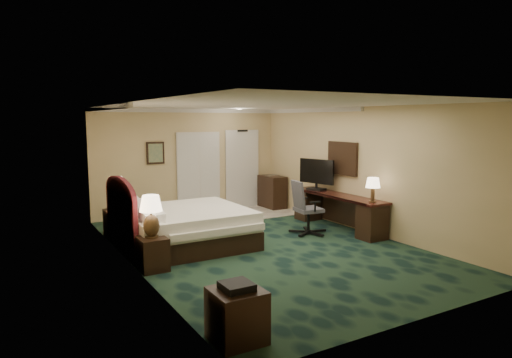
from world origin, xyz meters
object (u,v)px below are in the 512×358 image
nightstand_near (153,254)px  minibar (272,192)px  nightstand_far (116,223)px  bed_bench (234,224)px  bed (186,228)px  desk_chair (309,207)px  lamp_near (151,216)px  tv (316,175)px  desk (337,211)px  side_table (237,315)px  lamp_far (116,193)px

nightstand_near → minibar: minibar is taller
nightstand_far → bed_bench: nightstand_far is taller
bed → desk_chair: desk_chair is taller
nightstand_near → lamp_near: lamp_near is taller
tv → desk: bearing=-103.7°
lamp_near → desk: 4.55m
lamp_near → minibar: (4.49, 3.50, -0.44)m
bed_bench → minibar: bearing=63.2°
nightstand_far → tv: size_ratio=0.59×
bed → side_table: 3.99m
tv → bed: bearing=170.4°
lamp_far → desk: lamp_far is taller
bed → bed_bench: bed is taller
lamp_near → desk: bearing=9.1°
lamp_far → bed_bench: bearing=-26.3°
bed_bench → desk: size_ratio=0.50×
desk → tv: bearing=92.4°
nightstand_near → side_table: side_table is taller
lamp_near → desk: size_ratio=0.26×
side_table → desk: bearing=38.7°
bed → nightstand_far: 1.75m
side_table → desk: 5.63m
bed_bench → desk: desk is taller
nightstand_near → minibar: (4.48, 3.50, 0.17)m
nightstand_far → bed_bench: size_ratio=0.42×
minibar → side_table: bearing=-125.0°
desk → bed_bench: bearing=163.4°
nightstand_near → side_table: 2.81m
bed → side_table: (-0.93, -3.88, -0.06)m
nightstand_far → lamp_far: bearing=-71.2°
lamp_far → tv: tv is taller
bed → tv: bearing=6.5°
side_table → minibar: (4.41, 6.31, 0.15)m
lamp_near → minibar: bearing=37.9°
desk → minibar: bearing=89.5°
lamp_far → bed_bench: 2.53m
bed_bench → side_table: (-2.14, -4.19, 0.07)m
side_table → desk_chair: (3.53, 3.44, 0.28)m
nightstand_far → bed_bench: bearing=-27.2°
desk → minibar: size_ratio=3.02×
bed → nightstand_far: (-0.99, 1.44, -0.08)m
lamp_far → desk_chair: bearing=-27.2°
lamp_near → desk: lamp_near is taller
bed_bench → desk: bearing=3.7°
lamp_near → tv: (4.43, 1.46, 0.25)m
bed_bench → side_table: bearing=-96.8°
desk → minibar: minibar is taller
lamp_near → desk_chair: lamp_near is taller
tv → minibar: (0.06, 2.04, -0.69)m
lamp_near → desk_chair: 3.67m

